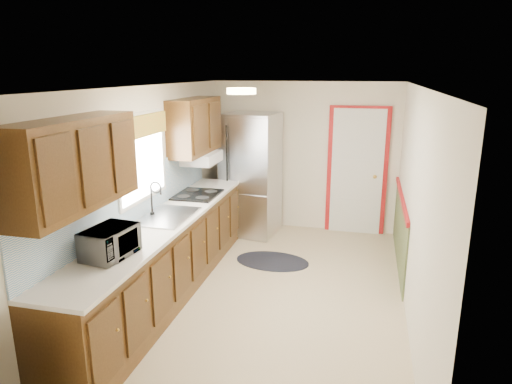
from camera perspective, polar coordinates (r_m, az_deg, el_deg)
The scene contains 8 objects.
room_shell at distance 5.07m, azimuth 2.14°, elevation -0.64°, with size 3.20×5.20×2.52m.
kitchen_run at distance 5.31m, azimuth -11.77°, elevation -4.65°, with size 0.63×4.00×2.20m.
back_wall_trim at distance 7.19m, azimuth 13.53°, elevation 1.09°, with size 1.12×2.30×2.08m.
ceiling_fixture at distance 4.77m, azimuth -1.84°, elevation 12.51°, with size 0.30×0.30×0.06m, color #FFD88C.
microwave at distance 4.29m, azimuth -17.83°, elevation -5.64°, with size 0.49×0.27×0.33m, color white.
refrigerator at distance 7.24m, azimuth -0.62°, elevation 2.21°, with size 0.89×0.85×1.93m.
rug at distance 6.39m, azimuth 2.06°, elevation -8.63°, with size 1.02×0.66×0.01m, color black.
cooktop at distance 6.16m, azimuth -7.33°, elevation -0.33°, with size 0.55×0.65×0.02m, color black.
Camera 1 is at (0.98, -4.79, 2.57)m, focal length 32.00 mm.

